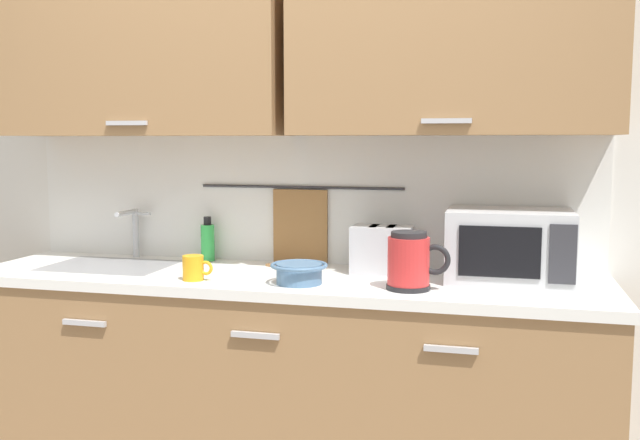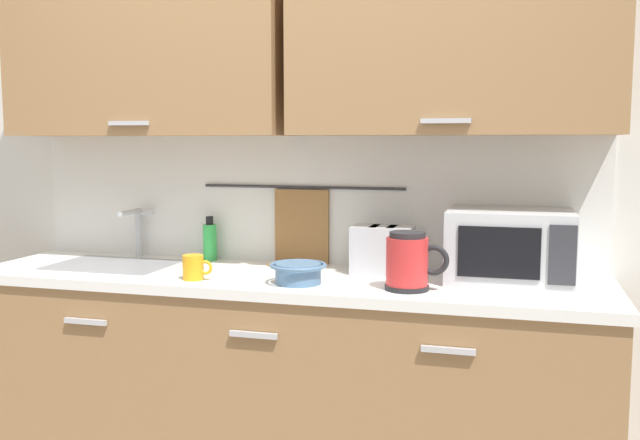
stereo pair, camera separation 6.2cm
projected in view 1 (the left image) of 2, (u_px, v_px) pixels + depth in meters
counter_unit at (280, 383)px, 2.82m from camera, size 2.53×0.64×0.90m
back_wall_assembly at (297, 118)px, 2.92m from camera, size 3.70×0.41×2.50m
sink_faucet at (133, 226)px, 3.16m from camera, size 0.09×0.17×0.22m
microwave at (509, 245)px, 2.65m from camera, size 0.46×0.35×0.27m
electric_kettle at (410, 261)px, 2.49m from camera, size 0.23×0.16×0.21m
dish_soap_bottle at (208, 241)px, 3.09m from camera, size 0.06×0.06×0.20m
mug_near_sink at (194, 268)px, 2.66m from camera, size 0.12×0.08×0.09m
mixing_bowl at (299, 272)px, 2.60m from camera, size 0.21×0.21×0.08m
toaster at (383, 249)px, 2.81m from camera, size 0.26×0.17×0.19m
wooden_spoon at (295, 270)px, 2.85m from camera, size 0.25×0.16×0.01m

